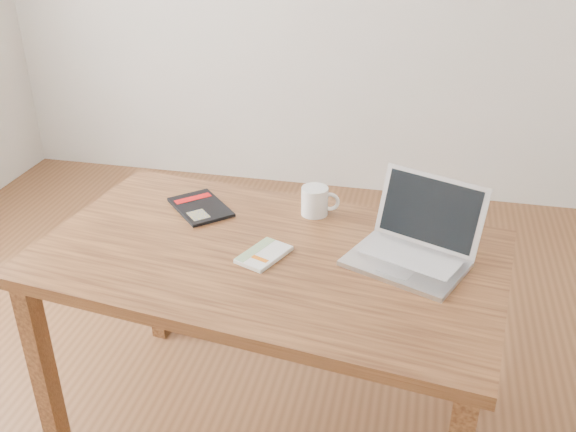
% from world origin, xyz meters
% --- Properties ---
extents(room, '(4.04, 4.04, 2.70)m').
position_xyz_m(room, '(-0.07, 0.00, 1.36)').
color(room, brown).
rests_on(room, ground).
extents(desk, '(1.52, 1.00, 0.75)m').
position_xyz_m(desk, '(0.19, -0.10, 0.66)').
color(desk, brown).
rests_on(desk, ground).
extents(white_guidebook, '(0.16, 0.19, 0.01)m').
position_xyz_m(white_guidebook, '(0.18, -0.13, 0.76)').
color(white_guidebook, beige).
rests_on(white_guidebook, desk).
extents(black_guidebook, '(0.27, 0.28, 0.01)m').
position_xyz_m(black_guidebook, '(-0.12, 0.13, 0.76)').
color(black_guidebook, black).
rests_on(black_guidebook, desk).
extents(laptop, '(0.42, 0.41, 0.23)m').
position_xyz_m(laptop, '(0.62, -0.04, 0.80)').
color(laptop, silver).
rests_on(laptop, desk).
extents(coffee_mug, '(0.13, 0.09, 0.10)m').
position_xyz_m(coffee_mug, '(0.28, 0.18, 0.80)').
color(coffee_mug, white).
rests_on(coffee_mug, desk).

